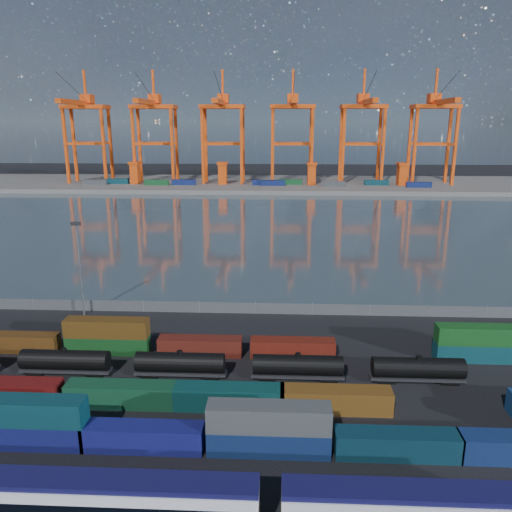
{
  "coord_description": "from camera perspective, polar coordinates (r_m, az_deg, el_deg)",
  "views": [
    {
      "loc": [
        3.98,
        -54.25,
        32.75
      ],
      "look_at": [
        0.0,
        30.0,
        10.0
      ],
      "focal_mm": 35.0,
      "sensor_mm": 36.0,
      "label": 1
    }
  ],
  "objects": [
    {
      "name": "container_row_south",
      "position": [
        54.09,
        -5.15,
        -19.36
      ],
      "size": [
        139.91,
        2.54,
        5.42
      ],
      "color": "#3A3C3E",
      "rests_on": "ground"
    },
    {
      "name": "harbor_water",
      "position": [
        162.63,
        1.25,
        3.48
      ],
      "size": [
        700.0,
        700.0,
        0.0
      ],
      "primitive_type": "plane",
      "color": "#34434B",
      "rests_on": "ground"
    },
    {
      "name": "quay_containers",
      "position": [
        251.89,
        -0.73,
        8.38
      ],
      "size": [
        172.58,
        10.99,
        2.6
      ],
      "color": "navy",
      "rests_on": "far_quay"
    },
    {
      "name": "container_row_mid",
      "position": [
        60.77,
        -0.32,
        -15.68
      ],
      "size": [
        141.79,
        2.63,
        5.61
      ],
      "color": "#404345",
      "rests_on": "ground"
    },
    {
      "name": "tanker_string",
      "position": [
        72.62,
        -20.98,
        -11.15
      ],
      "size": [
        105.15,
        2.61,
        3.74
      ],
      "color": "black",
      "rests_on": "ground"
    },
    {
      "name": "far_quay",
      "position": [
        266.18,
        1.85,
        8.24
      ],
      "size": [
        700.0,
        70.0,
        2.0
      ],
      "primitive_type": "cube",
      "color": "#514F4C",
      "rests_on": "ground"
    },
    {
      "name": "waterfront_fence",
      "position": [
        88.26,
        -0.06,
        -5.99
      ],
      "size": [
        160.12,
        0.12,
        2.2
      ],
      "color": "#595B5E",
      "rests_on": "ground"
    },
    {
      "name": "gantry_cranes",
      "position": [
        257.99,
        0.16,
        15.69
      ],
      "size": [
        197.24,
        42.7,
        57.82
      ],
      "color": "#ED4A10",
      "rests_on": "ground"
    },
    {
      "name": "passenger_train",
      "position": [
        46.87,
        -16.29,
        -25.68
      ],
      "size": [
        76.26,
        3.0,
        5.14
      ],
      "color": "silver",
      "rests_on": "ground"
    },
    {
      "name": "distant_mountains",
      "position": [
        1665.9,
        5.07,
        21.51
      ],
      "size": [
        2470.0,
        1100.0,
        520.0
      ],
      "color": "#1E2630",
      "rests_on": "ground"
    },
    {
      "name": "ground",
      "position": [
        63.5,
        -1.33,
        -15.96
      ],
      "size": [
        700.0,
        700.0,
        0.0
      ],
      "primitive_type": "plane",
      "color": "black",
      "rests_on": "ground"
    },
    {
      "name": "straddle_carriers",
      "position": [
        255.56,
        1.26,
        9.49
      ],
      "size": [
        140.0,
        7.0,
        11.1
      ],
      "color": "#ED4A10",
      "rests_on": "far_quay"
    },
    {
      "name": "yard_light_mast",
      "position": [
        90.25,
        -19.52,
        -0.86
      ],
      "size": [
        1.6,
        0.4,
        16.6
      ],
      "color": "slate",
      "rests_on": "ground"
    },
    {
      "name": "container_row_north",
      "position": [
        72.82,
        2.92,
        -10.12
      ],
      "size": [
        141.78,
        2.46,
        5.25
      ],
      "color": "navy",
      "rests_on": "ground"
    }
  ]
}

